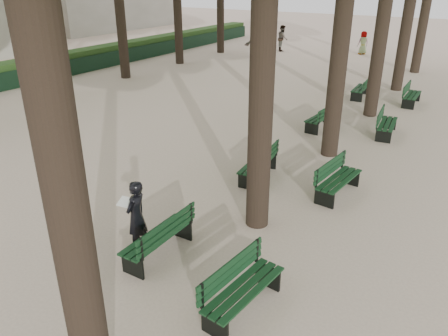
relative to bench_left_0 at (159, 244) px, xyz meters
The scene contains 15 objects.
ground 0.94m from the bench_left_0, 114.01° to the right, with size 120.00×120.00×0.00m, color beige.
bench_left_0 is the anchor object (origin of this frame).
bench_left_1 4.39m from the bench_left_0, 90.00° to the left, with size 0.75×1.85×0.92m.
bench_left_2 9.48m from the bench_left_0, 90.00° to the left, with size 0.73×1.84×0.92m.
bench_left_3 14.71m from the bench_left_0, 90.00° to the left, with size 0.68×1.83×0.92m.
bench_right_0 2.32m from the bench_left_0, 12.25° to the right, with size 0.76×1.85×0.92m.
bench_right_1 5.09m from the bench_left_0, 63.56° to the left, with size 0.77×1.85×0.92m.
bench_right_2 10.22m from the bench_left_0, 77.18° to the left, with size 0.76×1.85×0.92m.
bench_right_3 14.86m from the bench_left_0, 81.22° to the left, with size 0.60×1.81×0.92m.
man_with_map 0.72m from the bench_left_0, behind, with size 0.63×0.67×1.58m.
pedestrian_e 23.31m from the bench_left_0, 113.21° to the left, with size 1.62×0.35×1.74m, color #262628.
pedestrian_a 26.66m from the bench_left_0, 109.27° to the left, with size 0.91×0.37×1.86m, color #262628.
pedestrian_d 27.06m from the bench_left_0, 96.93° to the left, with size 0.79×0.32×1.61m, color #262628.
fence 18.43m from the bench_left_0, 146.48° to the left, with size 0.08×42.00×0.90m, color black.
hedge 19.02m from the bench_left_0, 147.65° to the left, with size 1.20×42.00×1.20m, color #214317.
Camera 1 is at (5.44, -4.88, 5.33)m, focal length 35.00 mm.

